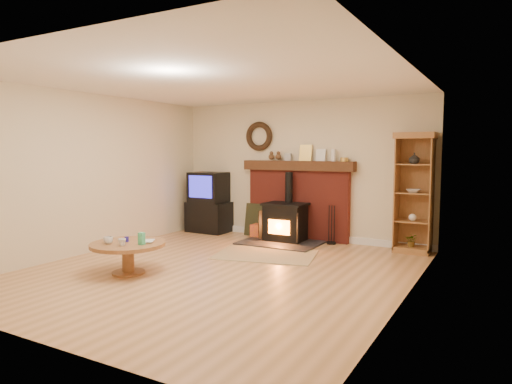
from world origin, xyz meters
The scene contains 11 objects.
ground centered at (0.00, 0.00, 0.00)m, with size 5.50×5.50×0.00m, color #B27F4A.
room_shell centered at (-0.02, 0.09, 1.72)m, with size 5.02×5.52×2.61m.
chimney_breast centered at (0.00, 2.67, 0.80)m, with size 2.20×0.22×1.78m.
wood_stove centered at (-0.08, 2.27, 0.35)m, with size 1.40×1.00×1.27m.
area_rug centered at (0.11, 1.18, 0.01)m, with size 1.57×1.08×0.01m, color brown.
tv_unit centered at (-1.90, 2.47, 0.59)m, with size 0.84×0.60×1.23m.
curio_cabinet centered at (2.12, 2.55, 0.98)m, with size 0.63×0.45×1.96m.
firelog_box centered at (-0.61, 2.40, 0.13)m, with size 0.42×0.26×0.26m, color orange.
leaning_painting centered at (-0.81, 2.55, 0.32)m, with size 0.53×0.03×0.63m, color black.
fire_tools centered at (0.74, 2.50, 0.13)m, with size 0.16×0.16×0.70m.
coffee_table centered at (-1.01, -0.72, 0.35)m, with size 1.01×1.01×0.59m.
Camera 1 is at (3.49, -5.18, 1.68)m, focal length 32.00 mm.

